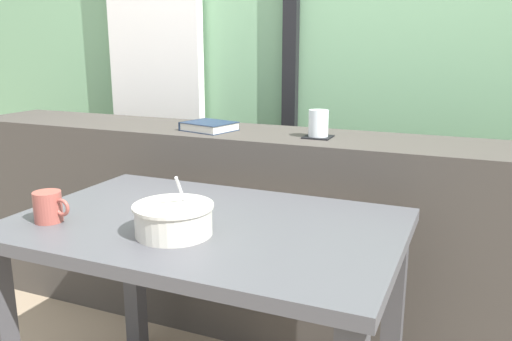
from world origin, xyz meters
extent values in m
cube|color=white|center=(-0.89, 1.12, 1.25)|extent=(0.56, 0.06, 2.50)
cube|color=black|center=(-0.13, 1.15, 1.30)|extent=(0.07, 0.05, 2.60)
cube|color=#423D38|center=(0.00, 0.55, 0.41)|extent=(2.80, 0.40, 0.82)
cube|color=#414145|center=(-0.40, 0.18, 0.32)|extent=(0.06, 0.06, 0.65)
cube|color=#414145|center=(0.56, 0.18, 0.32)|extent=(0.06, 0.06, 0.65)
cube|color=#4C4C51|center=(0.08, -0.11, 0.67)|extent=(1.06, 0.69, 0.03)
cube|color=black|center=(0.21, 0.52, 0.83)|extent=(0.10, 0.10, 0.00)
cylinder|color=white|center=(0.21, 0.52, 0.88)|extent=(0.07, 0.07, 0.10)
cylinder|color=orange|center=(0.21, 0.52, 0.86)|extent=(0.07, 0.07, 0.06)
cube|color=#1E2D47|center=(-0.24, 0.51, 0.82)|extent=(0.22, 0.20, 0.00)
cube|color=silver|center=(-0.24, 0.51, 0.84)|extent=(0.21, 0.19, 0.03)
cube|color=#1E2D47|center=(-0.24, 0.51, 0.86)|extent=(0.22, 0.20, 0.00)
cube|color=#1E2D47|center=(-0.33, 0.53, 0.84)|extent=(0.04, 0.15, 0.03)
cylinder|color=beige|center=(0.06, -0.24, 0.72)|extent=(0.20, 0.20, 0.08)
cylinder|color=beige|center=(0.06, -0.24, 0.76)|extent=(0.21, 0.21, 0.01)
cylinder|color=brown|center=(0.06, -0.24, 0.72)|extent=(0.17, 0.17, 0.06)
cylinder|color=silver|center=(0.07, -0.21, 0.78)|extent=(0.04, 0.11, 0.13)
ellipsoid|color=silver|center=(0.07, -0.19, 0.73)|extent=(0.03, 0.05, 0.01)
cylinder|color=#9E4C42|center=(-0.31, -0.29, 0.73)|extent=(0.08, 0.08, 0.08)
torus|color=#9E4C42|center=(-0.26, -0.29, 0.73)|extent=(0.05, 0.01, 0.05)
camera|label=1|loc=(0.75, -1.31, 1.16)|focal=36.51mm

